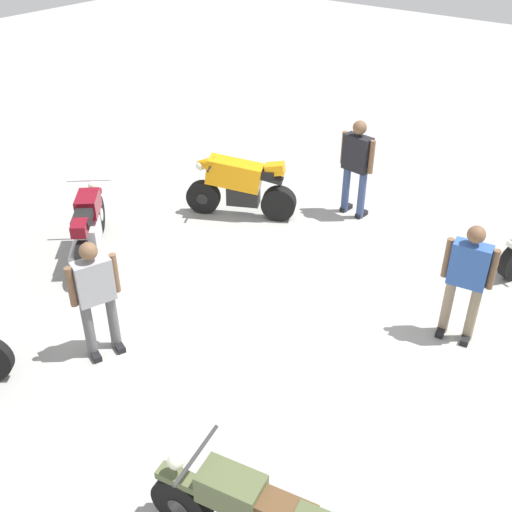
% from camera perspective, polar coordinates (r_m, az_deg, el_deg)
% --- Properties ---
extents(ground_plane, '(40.00, 40.00, 0.00)m').
position_cam_1_polar(ground_plane, '(8.94, 1.64, -3.48)').
color(ground_plane, '#9E9E99').
extents(motorcycle_maroon_cruiser, '(1.64, 1.48, 1.09)m').
position_cam_1_polar(motorcycle_maroon_cruiser, '(9.89, -15.29, 2.71)').
color(motorcycle_maroon_cruiser, black).
rests_on(motorcycle_maroon_cruiser, ground).
extents(motorcycle_orange_sportbike, '(1.08, 1.82, 1.14)m').
position_cam_1_polar(motorcycle_orange_sportbike, '(10.66, -1.52, 6.62)').
color(motorcycle_orange_sportbike, black).
rests_on(motorcycle_orange_sportbike, ground).
extents(person_in_blue_shirt, '(0.36, 0.65, 1.65)m').
position_cam_1_polar(person_in_blue_shirt, '(8.08, 19.04, -1.80)').
color(person_in_blue_shirt, gray).
rests_on(person_in_blue_shirt, ground).
extents(person_in_gray_shirt, '(0.62, 0.43, 1.61)m').
position_cam_1_polar(person_in_gray_shirt, '(7.65, -14.70, -3.34)').
color(person_in_gray_shirt, '#59595B').
rests_on(person_in_gray_shirt, ground).
extents(person_in_black_shirt, '(0.35, 0.67, 1.74)m').
position_cam_1_polar(person_in_black_shirt, '(10.66, 9.34, 8.59)').
color(person_in_black_shirt, '#384772').
rests_on(person_in_black_shirt, ground).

